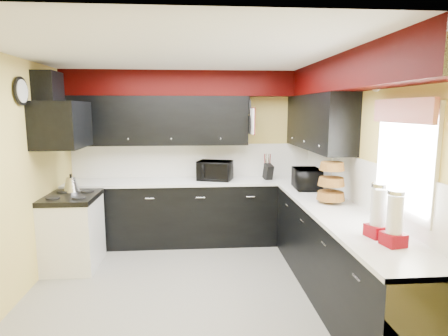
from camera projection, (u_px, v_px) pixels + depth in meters
name	position (u px, v px, depth m)	size (l,w,h in m)	color
ground	(194.00, 289.00, 4.12)	(3.60, 3.60, 0.00)	gray
wall_back	(193.00, 157.00, 5.70)	(3.60, 0.06, 2.50)	#E0C666
wall_right	(358.00, 176.00, 4.06)	(0.06, 3.60, 2.50)	#E0C666
wall_left	(14.00, 180.00, 3.79)	(0.06, 3.60, 2.50)	#E0C666
ceiling	(191.00, 55.00, 3.73)	(3.60, 3.60, 0.06)	white
cab_back	(194.00, 213.00, 5.53)	(3.60, 0.60, 0.90)	black
cab_right	(338.00, 257.00, 3.87)	(0.60, 3.00, 0.90)	black
counter_back	(193.00, 182.00, 5.45)	(3.62, 0.64, 0.04)	white
counter_right	(341.00, 213.00, 3.79)	(0.64, 3.02, 0.04)	white
splash_back	(193.00, 161.00, 5.70)	(3.60, 0.02, 0.50)	white
splash_right	(357.00, 181.00, 4.07)	(0.02, 3.60, 0.50)	white
upper_back	(158.00, 121.00, 5.40)	(2.60, 0.35, 0.70)	black
upper_right	(318.00, 122.00, 4.85)	(0.35, 1.80, 0.70)	black
soffit_back	(192.00, 84.00, 5.35)	(3.60, 0.36, 0.35)	black
soffit_right	(355.00, 72.00, 3.70)	(0.36, 3.24, 0.35)	black
stove	(73.00, 233.00, 4.67)	(0.60, 0.75, 0.86)	white
cooktop	(71.00, 197.00, 4.60)	(0.62, 0.77, 0.06)	black
hood	(62.00, 125.00, 4.46)	(0.50, 0.78, 0.55)	black
hood_duct	(48.00, 89.00, 4.39)	(0.24, 0.40, 0.40)	black
window	(405.00, 159.00, 3.13)	(0.03, 0.86, 0.96)	white
valance	(402.00, 111.00, 3.06)	(0.04, 0.88, 0.20)	red
pan_top	(249.00, 107.00, 5.40)	(0.03, 0.22, 0.40)	black
pan_mid	(250.00, 124.00, 5.31)	(0.03, 0.28, 0.46)	black
pan_low	(248.00, 126.00, 5.57)	(0.03, 0.24, 0.42)	black
cut_board	(252.00, 121.00, 5.18)	(0.03, 0.26, 0.35)	white
baskets	(331.00, 181.00, 4.10)	(0.27, 0.27, 0.50)	brown
clock	(21.00, 91.00, 3.89)	(0.03, 0.30, 0.30)	black
deco_plate	(377.00, 79.00, 3.56)	(0.03, 0.24, 0.24)	white
toaster_oven	(215.00, 170.00, 5.45)	(0.48, 0.40, 0.28)	black
microwave	(307.00, 179.00, 4.85)	(0.47, 0.32, 0.26)	black
utensil_crock	(267.00, 174.00, 5.56)	(0.13, 0.13, 0.14)	white
knife_block	(268.00, 172.00, 5.48)	(0.10, 0.14, 0.22)	black
kettle	(71.00, 184.00, 4.80)	(0.20, 0.20, 0.18)	#A2A2A7
dispenser_a	(378.00, 212.00, 3.00)	(0.16, 0.16, 0.42)	#5D1A0D
dispenser_b	(395.00, 220.00, 2.80)	(0.15, 0.15, 0.41)	#74030A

